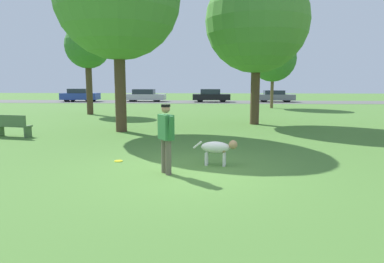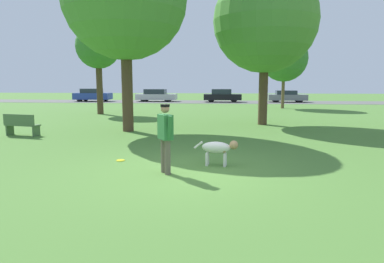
% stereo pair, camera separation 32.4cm
% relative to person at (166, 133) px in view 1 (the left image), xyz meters
% --- Properties ---
extents(ground_plane, '(120.00, 120.00, 0.00)m').
position_rel_person_xyz_m(ground_plane, '(0.43, 0.25, -0.91)').
color(ground_plane, '#4C7A33').
extents(far_road_strip, '(120.00, 6.00, 0.01)m').
position_rel_person_xyz_m(far_road_strip, '(0.43, 29.22, -0.91)').
color(far_road_strip, '#5B5B59').
rests_on(far_road_strip, ground_plane).
extents(person, '(0.43, 0.61, 1.56)m').
position_rel_person_xyz_m(person, '(0.00, 0.00, 0.00)').
color(person, '#665B4C').
rests_on(person, ground_plane).
extents(dog, '(1.11, 0.37, 0.64)m').
position_rel_person_xyz_m(dog, '(1.17, 0.82, -0.47)').
color(dog, silver).
rests_on(dog, ground_plane).
extents(frisbee, '(0.22, 0.22, 0.02)m').
position_rel_person_xyz_m(frisbee, '(-1.40, 1.12, -0.90)').
color(frisbee, yellow).
rests_on(frisbee, ground_plane).
extents(tree_far_right, '(3.64, 3.64, 5.75)m').
position_rel_person_xyz_m(tree_far_right, '(5.87, 20.54, 3.01)').
color(tree_far_right, brown).
rests_on(tree_far_right, ground_plane).
extents(tree_far_left, '(2.82, 2.82, 5.75)m').
position_rel_person_xyz_m(tree_far_left, '(-6.82, 14.26, 3.36)').
color(tree_far_left, '#4C3826').
rests_on(tree_far_left, ground_plane).
extents(tree_mid_center, '(4.90, 4.90, 7.38)m').
position_rel_person_xyz_m(tree_mid_center, '(3.13, 9.48, 4.00)').
color(tree_mid_center, '#4C3826').
rests_on(tree_mid_center, ground_plane).
extents(parked_car_blue, '(3.92, 1.86, 1.40)m').
position_rel_person_xyz_m(parked_car_blue, '(-13.22, 29.06, -0.22)').
color(parked_car_blue, '#284293').
rests_on(parked_car_blue, ground_plane).
extents(parked_car_silver, '(4.38, 1.84, 1.35)m').
position_rel_person_xyz_m(parked_car_silver, '(-6.22, 29.56, -0.25)').
color(parked_car_silver, '#B7B7BC').
rests_on(parked_car_silver, ground_plane).
extents(parked_car_black, '(3.98, 1.85, 1.37)m').
position_rel_person_xyz_m(parked_car_black, '(0.97, 29.14, -0.23)').
color(parked_car_black, black).
rests_on(parked_car_black, ground_plane).
extents(parked_car_grey, '(4.00, 1.84, 1.24)m').
position_rel_person_xyz_m(parked_car_grey, '(7.77, 29.61, -0.29)').
color(parked_car_grey, slate).
rests_on(parked_car_grey, ground_plane).
extents(park_bench, '(1.45, 0.66, 0.84)m').
position_rel_person_xyz_m(park_bench, '(-6.46, 4.88, -0.46)').
color(park_bench, '#4C6B42').
rests_on(park_bench, ground_plane).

